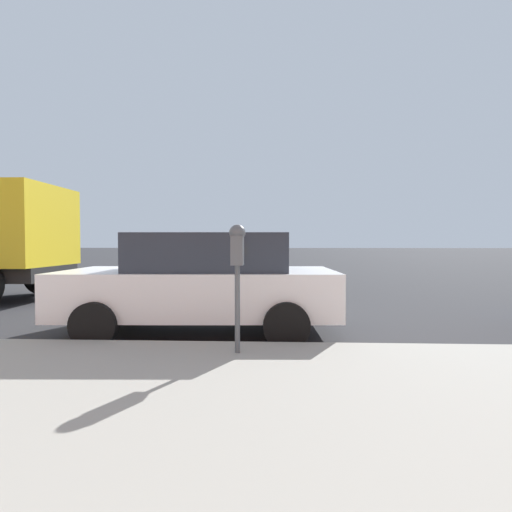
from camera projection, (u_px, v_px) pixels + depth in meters
The scene contains 4 objects.
ground_plane at pixel (201, 321), 7.37m from camera, with size 220.00×220.00×0.00m, color #2B2B2D.
sidewalk at pixel (51, 466), 2.42m from camera, with size 5.52×56.00×0.17m, color #99968C.
parking_meter at pixel (237, 255), 4.58m from camera, with size 0.21×0.19×1.48m.
car_white at pixel (203, 281), 6.38m from camera, with size 2.29×4.30×1.59m.
Camera 1 is at (-7.28, -1.35, 1.44)m, focal length 28.00 mm.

